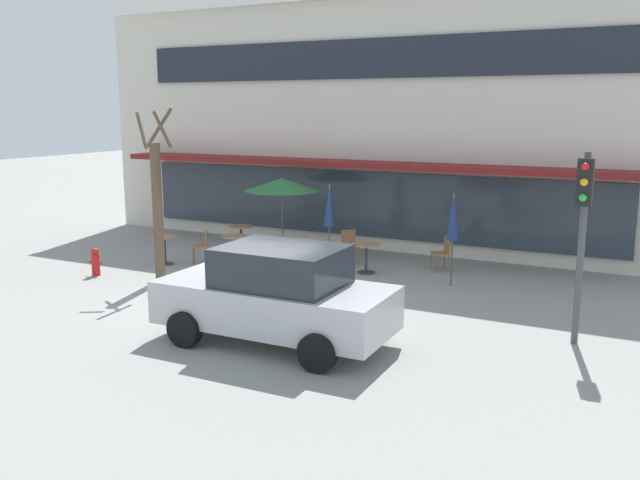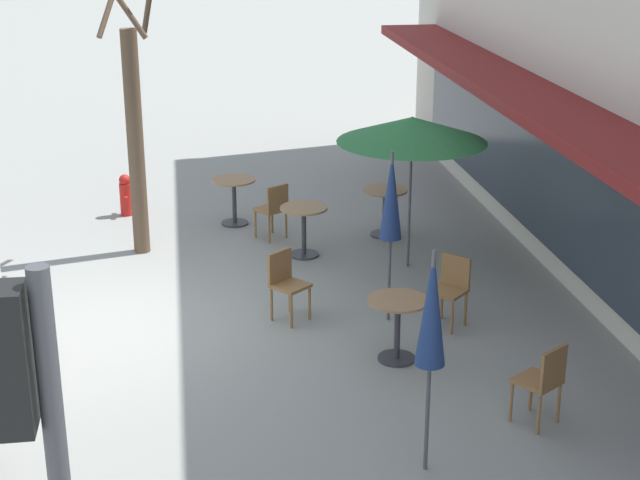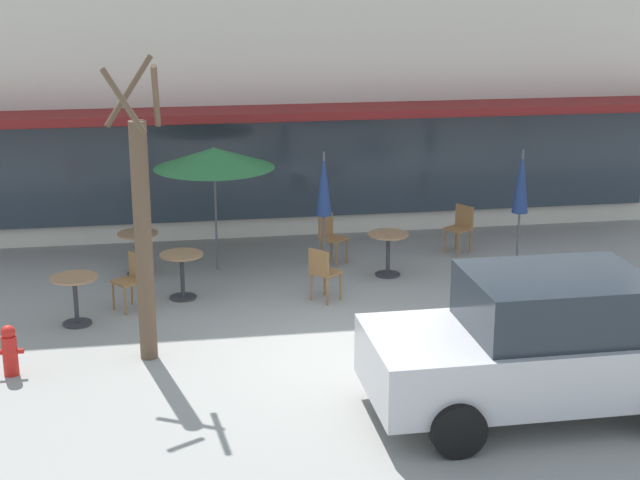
{
  "view_description": "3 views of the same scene",
  "coord_description": "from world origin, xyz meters",
  "views": [
    {
      "loc": [
        7.92,
        -12.17,
        4.13
      ],
      "look_at": [
        0.38,
        2.56,
        0.88
      ],
      "focal_mm": 38.0,
      "sensor_mm": 36.0,
      "label": 1
    },
    {
      "loc": [
        11.36,
        0.84,
        5.14
      ],
      "look_at": [
        -0.05,
        2.53,
        1.01
      ],
      "focal_mm": 55.0,
      "sensor_mm": 36.0,
      "label": 2
    },
    {
      "loc": [
        -2.46,
        -12.64,
        5.4
      ],
      "look_at": [
        0.05,
        2.56,
        0.89
      ],
      "focal_mm": 55.0,
      "sensor_mm": 36.0,
      "label": 3
    }
  ],
  "objects": [
    {
      "name": "cafe_table_near_wall",
      "position": [
        -2.93,
        3.97,
        0.52
      ],
      "size": [
        0.7,
        0.7,
        0.76
      ],
      "color": "#333338",
      "rests_on": "ground"
    },
    {
      "name": "cafe_chair_3",
      "position": [
        0.49,
        4.09,
        0.53
      ],
      "size": [
        0.57,
        0.57,
        0.89
      ],
      "color": "olive",
      "rests_on": "ground"
    },
    {
      "name": "patio_umbrella_corner_open",
      "position": [
        3.62,
        2.99,
        1.63
      ],
      "size": [
        0.28,
        0.28,
        2.2
      ],
      "color": "#4C4C51",
      "rests_on": "ground"
    },
    {
      "name": "patio_umbrella_green_folded",
      "position": [
        -1.56,
        4.04,
        2.02
      ],
      "size": [
        2.1,
        2.1,
        2.2
      ],
      "color": "#4C4C51",
      "rests_on": "ground"
    },
    {
      "name": "cafe_chair_1",
      "position": [
        0.02,
        2.08,
        0.53
      ],
      "size": [
        0.56,
        0.56,
        0.89
      ],
      "color": "olive",
      "rests_on": "ground"
    },
    {
      "name": "ground_plane",
      "position": [
        0.0,
        0.0,
        0.0
      ],
      "size": [
        80.0,
        80.0,
        0.0
      ],
      "primitive_type": "plane",
      "color": "gray"
    },
    {
      "name": "fire_hydrant",
      "position": [
        -4.56,
        -0.09,
        0.35
      ],
      "size": [
        0.36,
        0.2,
        0.71
      ],
      "color": "red",
      "rests_on": "ground"
    },
    {
      "name": "cafe_table_streetside",
      "position": [
        -3.83,
        1.68,
        0.52
      ],
      "size": [
        0.7,
        0.7,
        0.76
      ],
      "color": "#333338",
      "rests_on": "ground"
    },
    {
      "name": "cafe_table_mid_patio",
      "position": [
        -2.21,
        2.6,
        0.52
      ],
      "size": [
        0.7,
        0.7,
        0.76
      ],
      "color": "#333338",
      "rests_on": "ground"
    },
    {
      "name": "cafe_chair_0",
      "position": [
        3.01,
        4.34,
        0.53
      ],
      "size": [
        0.56,
        0.56,
        0.89
      ],
      "color": "olive",
      "rests_on": "ground"
    },
    {
      "name": "cafe_table_by_tree",
      "position": [
        1.35,
        3.22,
        0.52
      ],
      "size": [
        0.7,
        0.7,
        0.76
      ],
      "color": "#333338",
      "rests_on": "ground"
    },
    {
      "name": "cafe_chair_2",
      "position": [
        -3.01,
        2.24,
        0.53
      ],
      "size": [
        0.56,
        0.56,
        0.89
      ],
      "color": "olive",
      "rests_on": "ground"
    },
    {
      "name": "parked_sedan",
      "position": [
        1.99,
        -2.26,
        0.88
      ],
      "size": [
        4.22,
        2.05,
        1.76
      ],
      "color": "#B7B7BC",
      "rests_on": "ground"
    },
    {
      "name": "patio_umbrella_cream_folded",
      "position": [
        0.24,
        3.36,
        1.63
      ],
      "size": [
        0.28,
        0.28,
        2.2
      ],
      "color": "#4C4C51",
      "rests_on": "ground"
    },
    {
      "name": "street_tree",
      "position": [
        -2.75,
        0.21,
        1.84
      ],
      "size": [
        0.75,
        0.89,
        4.14
      ],
      "color": "brown",
      "rests_on": "ground"
    },
    {
      "name": "building_facade",
      "position": [
        0.0,
        9.97,
        3.81
      ],
      "size": [
        18.46,
        9.1,
        7.62
      ],
      "color": "beige",
      "rests_on": "ground"
    }
  ]
}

